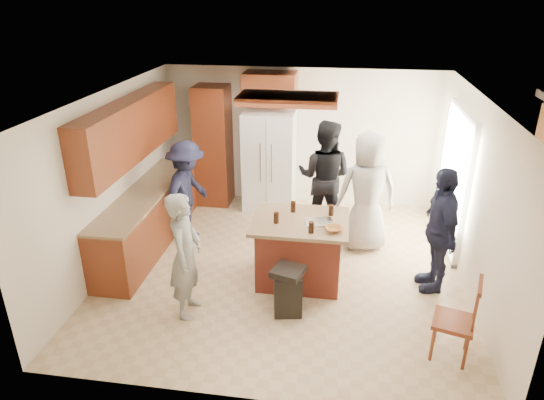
# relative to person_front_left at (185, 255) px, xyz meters

# --- Properties ---
(person_front_left) EXTENTS (0.46, 0.61, 1.62)m
(person_front_left) POSITION_rel_person_front_left_xyz_m (0.00, 0.00, 0.00)
(person_front_left) COLOR gray
(person_front_left) RESTS_ON ground
(person_behind_left) EXTENTS (1.01, 0.73, 1.88)m
(person_behind_left) POSITION_rel_person_front_left_xyz_m (1.53, 2.56, 0.13)
(person_behind_left) COLOR black
(person_behind_left) RESTS_ON ground
(person_behind_right) EXTENTS (1.02, 0.78, 1.87)m
(person_behind_right) POSITION_rel_person_front_left_xyz_m (2.20, 2.02, 0.12)
(person_behind_right) COLOR gray
(person_behind_right) RESTS_ON ground
(person_side_right) EXTENTS (0.65, 1.07, 1.73)m
(person_side_right) POSITION_rel_person_front_left_xyz_m (3.11, 1.04, 0.05)
(person_side_right) COLOR #1B1E36
(person_side_right) RESTS_ON ground
(person_counter) EXTENTS (0.67, 1.13, 1.65)m
(person_counter) POSITION_rel_person_front_left_xyz_m (-0.58, 1.88, 0.01)
(person_counter) COLOR black
(person_counter) RESTS_ON ground
(left_cabinetry) EXTENTS (0.64, 3.00, 2.30)m
(left_cabinetry) POSITION_rel_person_front_left_xyz_m (-1.19, 1.61, 0.14)
(left_cabinetry) COLOR maroon
(left_cabinetry) RESTS_ON ground
(back_wall_units) EXTENTS (1.80, 0.60, 2.45)m
(back_wall_units) POSITION_rel_person_front_left_xyz_m (-0.28, 3.41, 0.57)
(back_wall_units) COLOR maroon
(back_wall_units) RESTS_ON ground
(refrigerator) EXTENTS (0.90, 0.76, 1.80)m
(refrigerator) POSITION_rel_person_front_left_xyz_m (0.50, 3.33, 0.09)
(refrigerator) COLOR white
(refrigerator) RESTS_ON ground
(kitchen_island) EXTENTS (1.28, 1.03, 0.93)m
(kitchen_island) POSITION_rel_person_front_left_xyz_m (1.30, 0.93, -0.34)
(kitchen_island) COLOR #A93E2B
(kitchen_island) RESTS_ON ground
(island_items) EXTENTS (0.93, 0.66, 0.15)m
(island_items) POSITION_rel_person_front_left_xyz_m (1.53, 0.83, 0.16)
(island_items) COLOR silver
(island_items) RESTS_ON kitchen_island
(trash_bin) EXTENTS (0.45, 0.45, 0.63)m
(trash_bin) POSITION_rel_person_front_left_xyz_m (1.23, 0.18, -0.49)
(trash_bin) COLOR black
(trash_bin) RESTS_ON ground
(spindle_chair) EXTENTS (0.52, 0.52, 0.99)m
(spindle_chair) POSITION_rel_person_front_left_xyz_m (3.12, -0.34, -0.36)
(spindle_chair) COLOR maroon
(spindle_chair) RESTS_ON ground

